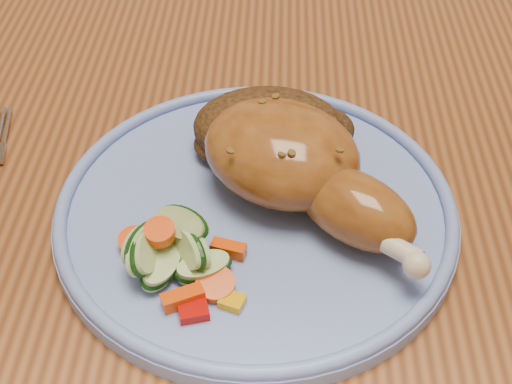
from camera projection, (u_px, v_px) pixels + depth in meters
dining_table at (310, 192)px, 0.67m from camera, size 0.90×1.40×0.75m
chair_far at (298, 18)px, 1.25m from camera, size 0.42×0.42×0.91m
plate at (256, 213)px, 0.53m from camera, size 0.30×0.30×0.01m
plate_rim at (256, 202)px, 0.52m from camera, size 0.29×0.29×0.01m
chicken_leg at (299, 166)px, 0.51m from camera, size 0.18×0.18×0.06m
rice_pilaf at (272, 129)px, 0.56m from camera, size 0.13×0.09×0.05m
vegetable_pile at (173, 253)px, 0.47m from camera, size 0.09×0.09×0.04m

